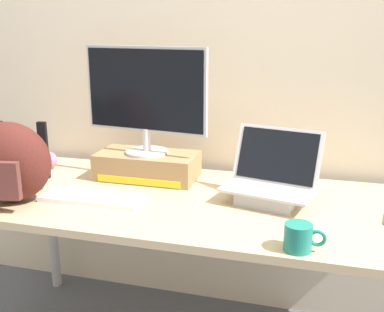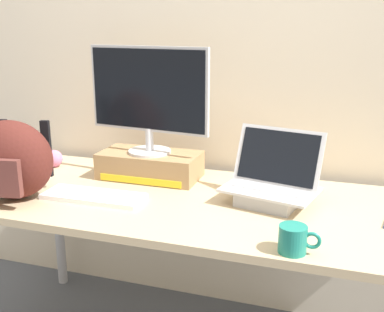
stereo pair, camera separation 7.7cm
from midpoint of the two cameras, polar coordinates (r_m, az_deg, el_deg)
The scene contains 9 objects.
back_wall at distance 2.26m, azimuth 5.06°, elevation 12.80°, with size 7.00×0.10×2.60m, color beige.
desk at distance 1.93m, azimuth 1.15°, elevation -7.01°, with size 1.89×0.80×0.73m.
toner_box_yellow at distance 2.15m, azimuth -4.10°, elevation -1.11°, with size 0.45×0.23×0.12m.
desktop_monitor at distance 2.08m, azimuth -4.29°, elevation 7.25°, with size 0.58×0.19×0.47m.
open_laptop at distance 1.87m, azimuth 10.74°, elevation -3.90°, with size 0.39×0.31×0.28m.
external_keyboard at distance 1.93m, azimuth -10.74°, elevation -4.81°, with size 0.42×0.16×0.02m.
messenger_backpack at distance 1.98m, azimuth -20.12°, elevation -0.50°, with size 0.38×0.32×0.32m.
coffee_mug at distance 1.50m, azimuth 13.69°, elevation -9.81°, with size 0.13×0.09×0.09m.
plush_toy at distance 2.40m, azimuth -15.54°, elevation -0.30°, with size 0.08×0.08×0.08m.
Camera 2 is at (0.55, -1.69, 1.42)m, focal length 43.93 mm.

